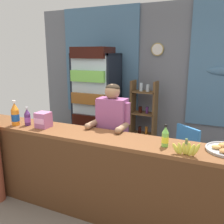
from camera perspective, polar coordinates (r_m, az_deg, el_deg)
The scene contains 12 objects.
ground_plane at distance 3.73m, azimuth 2.10°, elevation -16.68°, with size 7.26×7.26×0.00m, color #665B51.
back_wall_curtained at distance 4.89m, azimuth 10.03°, elevation 8.10°, with size 5.16×0.22×2.78m.
stall_counter at distance 2.89m, azimuth -6.12°, elevation -12.86°, with size 4.04×0.47×0.98m.
drink_fridge at distance 4.71m, azimuth -3.81°, elevation 3.87°, with size 0.80×0.69×1.99m.
bottle_shelf_rack at distance 4.72m, azimuth 7.33°, elevation -0.81°, with size 0.48×0.28×1.38m.
plastic_lawn_chair at distance 3.85m, azimuth 18.31°, elevation -8.27°, with size 0.61×0.61×0.86m.
shopkeeper at distance 3.14m, azimuth 0.01°, elevation -3.69°, with size 0.48×0.42×1.51m.
soda_bottle_orange_soda at distance 3.36m, azimuth -21.59°, elevation -0.60°, with size 0.10×0.10×0.32m.
soda_bottle_lime_soda at distance 2.48m, azimuth 12.27°, elevation -5.72°, with size 0.07×0.07×0.23m.
soda_bottle_grape_soda at distance 3.31m, azimuth -19.08°, elevation -1.23°, with size 0.08×0.08×0.24m.
snack_box_wafer at distance 3.16m, azimuth -15.69°, elevation -1.77°, with size 0.16×0.16×0.19m.
banana_bunch at distance 2.34m, azimuth 16.95°, elevation -8.24°, with size 0.27×0.05×0.16m.
Camera 1 is at (1.23, -1.87, 1.88)m, focal length 39.32 mm.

